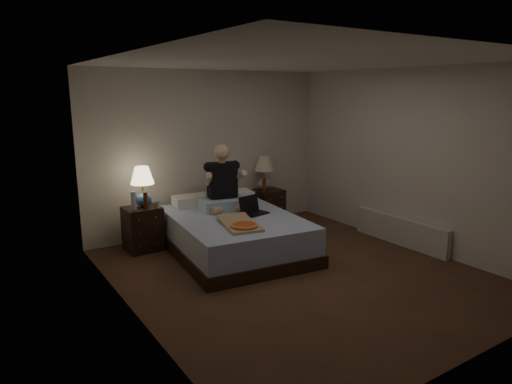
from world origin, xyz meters
TOP-DOWN VIEW (x-y plane):
  - floor at (0.00, 0.00)m, footprint 4.00×4.50m
  - ceiling at (0.00, 0.00)m, footprint 4.00×4.50m
  - wall_back at (0.00, 2.25)m, footprint 4.00×0.00m
  - wall_front at (0.00, -2.25)m, footprint 4.00×0.00m
  - wall_left at (-2.00, 0.00)m, footprint 0.00×4.50m
  - wall_right at (2.00, 0.00)m, footprint 0.00×4.50m
  - bed at (-0.26, 1.04)m, footprint 1.78×2.24m
  - nightstand_left at (-1.27, 1.84)m, footprint 0.49×0.44m
  - nightstand_right at (0.96, 1.99)m, footprint 0.45×0.41m
  - lamp_left at (-1.23, 1.87)m, footprint 0.40×0.40m
  - lamp_right at (0.91, 2.05)m, footprint 0.35×0.35m
  - water_bottle at (-1.40, 1.76)m, footprint 0.07×0.07m
  - soda_can at (-1.10, 1.68)m, footprint 0.07×0.07m
  - beer_bottle_left at (-1.25, 1.73)m, footprint 0.06×0.06m
  - beer_bottle_right at (0.80, 1.87)m, footprint 0.06×0.06m
  - person at (-0.20, 1.44)m, footprint 0.74×0.63m
  - laptop at (0.03, 0.98)m, footprint 0.39×0.34m
  - pizza_box at (-0.47, 0.45)m, footprint 0.56×0.83m
  - radiator at (1.93, 0.04)m, footprint 0.10×1.60m

SIDE VIEW (x-z plane):
  - floor at x=0.00m, z-range 0.00..0.00m
  - radiator at x=1.93m, z-range 0.00..0.40m
  - bed at x=-0.26m, z-range 0.00..0.52m
  - nightstand_right at x=0.96m, z-range 0.00..0.57m
  - nightstand_left at x=-1.27m, z-range 0.00..0.61m
  - pizza_box at x=-0.47m, z-range 0.52..0.60m
  - laptop at x=0.03m, z-range 0.52..0.76m
  - soda_can at x=-1.10m, z-range 0.61..0.71m
  - beer_bottle_right at x=0.80m, z-range 0.57..0.80m
  - beer_bottle_left at x=-1.25m, z-range 0.61..0.84m
  - water_bottle at x=-1.40m, z-range 0.61..0.86m
  - lamp_right at x=0.91m, z-range 0.57..1.13m
  - lamp_left at x=-1.23m, z-range 0.61..1.17m
  - person at x=-0.20m, z-range 0.52..1.45m
  - wall_back at x=0.00m, z-range 0.00..2.50m
  - wall_front at x=0.00m, z-range 0.00..2.50m
  - wall_left at x=-2.00m, z-range 0.00..2.50m
  - wall_right at x=2.00m, z-range 0.00..2.50m
  - ceiling at x=0.00m, z-range 2.50..2.50m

